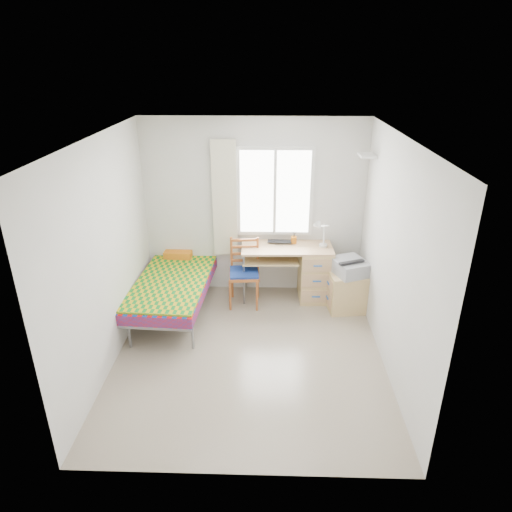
{
  "coord_description": "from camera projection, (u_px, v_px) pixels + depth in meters",
  "views": [
    {
      "loc": [
        0.22,
        -4.61,
        3.36
      ],
      "look_at": [
        0.07,
        0.55,
        1.07
      ],
      "focal_mm": 32.0,
      "sensor_mm": 36.0,
      "label": 1
    }
  ],
  "objects": [
    {
      "name": "wall_right",
      "position": [
        394.0,
        259.0,
        5.01
      ],
      "size": [
        0.0,
        3.5,
        3.5
      ],
      "primitive_type": "plane",
      "rotation": [
        1.57,
        0.0,
        -1.57
      ],
      "color": "silver",
      "rests_on": "ground"
    },
    {
      "name": "laptop",
      "position": [
        279.0,
        243.0,
        6.66
      ],
      "size": [
        0.37,
        0.25,
        0.03
      ],
      "primitive_type": "imported",
      "rotation": [
        0.0,
        0.0,
        -0.06
      ],
      "color": "black",
      "rests_on": "desk"
    },
    {
      "name": "cabinet",
      "position": [
        346.0,
        291.0,
        6.47
      ],
      "size": [
        0.57,
        0.52,
        0.56
      ],
      "rotation": [
        0.0,
        0.0,
        0.13
      ],
      "color": "#D1BB6B",
      "rests_on": "floor"
    },
    {
      "name": "chair",
      "position": [
        245.0,
        268.0,
        6.53
      ],
      "size": [
        0.46,
        0.46,
        0.98
      ],
      "rotation": [
        0.0,
        0.0,
        0.09
      ],
      "color": "brown",
      "rests_on": "floor"
    },
    {
      "name": "pen_cup",
      "position": [
        294.0,
        240.0,
        6.67
      ],
      "size": [
        0.1,
        0.1,
        0.1
      ],
      "primitive_type": "cylinder",
      "rotation": [
        0.0,
        0.0,
        0.2
      ],
      "color": "orange",
      "rests_on": "desk"
    },
    {
      "name": "wall_back",
      "position": [
        254.0,
        208.0,
        6.65
      ],
      "size": [
        3.2,
        0.0,
        3.2
      ],
      "primitive_type": "plane",
      "rotation": [
        1.57,
        0.0,
        0.0
      ],
      "color": "silver",
      "rests_on": "ground"
    },
    {
      "name": "curtain",
      "position": [
        225.0,
        199.0,
        6.54
      ],
      "size": [
        0.35,
        0.05,
        1.7
      ],
      "primitive_type": "cube",
      "color": "#ECE5C3",
      "rests_on": "wall_back"
    },
    {
      "name": "printer",
      "position": [
        350.0,
        266.0,
        6.31
      ],
      "size": [
        0.57,
        0.6,
        0.21
      ],
      "rotation": [
        0.0,
        0.0,
        0.4
      ],
      "color": "#A7A8AF",
      "rests_on": "cabinet"
    },
    {
      "name": "book",
      "position": [
        275.0,
        260.0,
        6.69
      ],
      "size": [
        0.21,
        0.28,
        0.02
      ],
      "primitive_type": "imported",
      "rotation": [
        0.0,
        0.0,
        -0.05
      ],
      "color": "gray",
      "rests_on": "desk"
    },
    {
      "name": "floating_shelf",
      "position": [
        367.0,
        155.0,
        5.94
      ],
      "size": [
        0.2,
        0.32,
        0.03
      ],
      "primitive_type": "cube",
      "color": "white",
      "rests_on": "wall_right"
    },
    {
      "name": "wall_left",
      "position": [
        106.0,
        255.0,
        5.1
      ],
      "size": [
        0.0,
        3.5,
        3.5
      ],
      "primitive_type": "plane",
      "rotation": [
        1.57,
        0.0,
        1.57
      ],
      "color": "silver",
      "rests_on": "ground"
    },
    {
      "name": "desk",
      "position": [
        310.0,
        270.0,
        6.72
      ],
      "size": [
        1.33,
        0.64,
        0.82
      ],
      "rotation": [
        0.0,
        0.0,
        0.03
      ],
      "color": "tan",
      "rests_on": "floor"
    },
    {
      "name": "bed",
      "position": [
        175.0,
        280.0,
        6.44
      ],
      "size": [
        1.08,
        2.13,
        0.9
      ],
      "rotation": [
        0.0,
        0.0,
        -0.06
      ],
      "color": "gray",
      "rests_on": "floor"
    },
    {
      "name": "ceiling",
      "position": [
        248.0,
        138.0,
        4.52
      ],
      "size": [
        3.5,
        3.5,
        0.0
      ],
      "primitive_type": "plane",
      "rotation": [
        3.14,
        0.0,
        0.0
      ],
      "color": "white",
      "rests_on": "wall_back"
    },
    {
      "name": "floor",
      "position": [
        249.0,
        354.0,
        5.58
      ],
      "size": [
        3.5,
        3.5,
        0.0
      ],
      "primitive_type": "plane",
      "color": "#BCAD93",
      "rests_on": "ground"
    },
    {
      "name": "window",
      "position": [
        275.0,
        192.0,
        6.52
      ],
      "size": [
        1.1,
        0.04,
        1.3
      ],
      "color": "white",
      "rests_on": "wall_back"
    },
    {
      "name": "task_lamp",
      "position": [
        321.0,
        231.0,
        6.36
      ],
      "size": [
        0.24,
        0.33,
        0.45
      ],
      "rotation": [
        0.0,
        0.0,
        -0.2
      ],
      "color": "white",
      "rests_on": "desk"
    }
  ]
}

